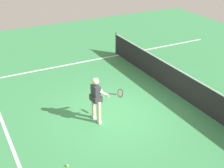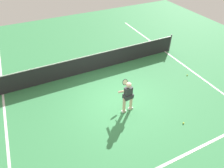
# 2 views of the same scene
# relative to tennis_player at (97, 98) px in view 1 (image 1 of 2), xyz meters

# --- Properties ---
(ground_plane) EXTENTS (23.59, 23.59, 0.00)m
(ground_plane) POSITION_rel_tennis_player_xyz_m (-0.09, 0.75, -0.85)
(ground_plane) COLOR #38844C
(service_line_marking) EXTENTS (9.64, 0.10, 0.01)m
(service_line_marking) POSITION_rel_tennis_player_xyz_m (-0.09, -2.86, -0.84)
(service_line_marking) COLOR white
(service_line_marking) RESTS_ON ground
(sideline_left_marking) EXTENTS (0.10, 16.15, 0.01)m
(sideline_left_marking) POSITION_rel_tennis_player_xyz_m (-4.91, 0.75, -0.84)
(sideline_left_marking) COLOR white
(sideline_left_marking) RESTS_ON ground
(court_net) EXTENTS (10.32, 0.08, 1.10)m
(court_net) POSITION_rel_tennis_player_xyz_m (-0.09, 3.50, -0.33)
(court_net) COLOR #4C4C51
(court_net) RESTS_ON ground
(tennis_player) EXTENTS (0.74, 0.98, 1.55)m
(tennis_player) POSITION_rel_tennis_player_xyz_m (0.00, 0.00, 0.00)
(tennis_player) COLOR beige
(tennis_player) RESTS_ON ground
(tennis_ball_near) EXTENTS (0.07, 0.07, 0.07)m
(tennis_ball_near) POSITION_rel_tennis_player_xyz_m (1.72, -1.70, -0.81)
(tennis_ball_near) COLOR #D1E533
(tennis_ball_near) RESTS_ON ground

